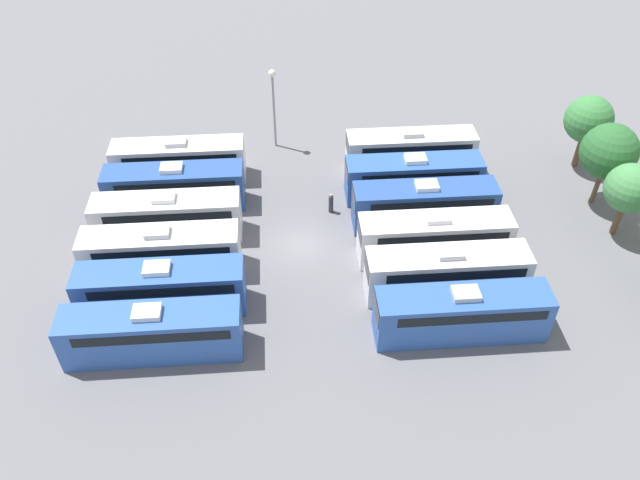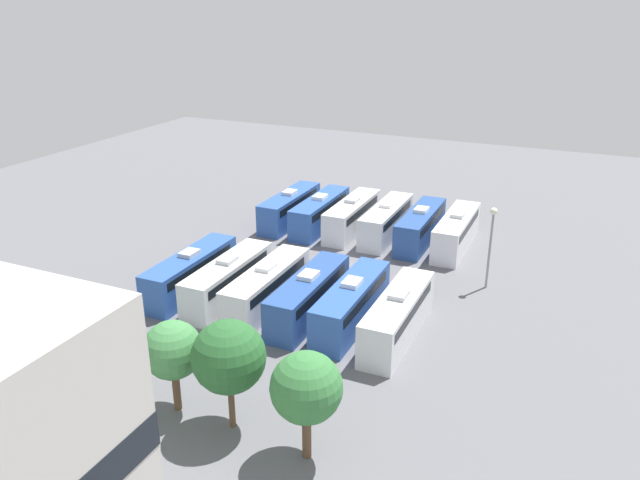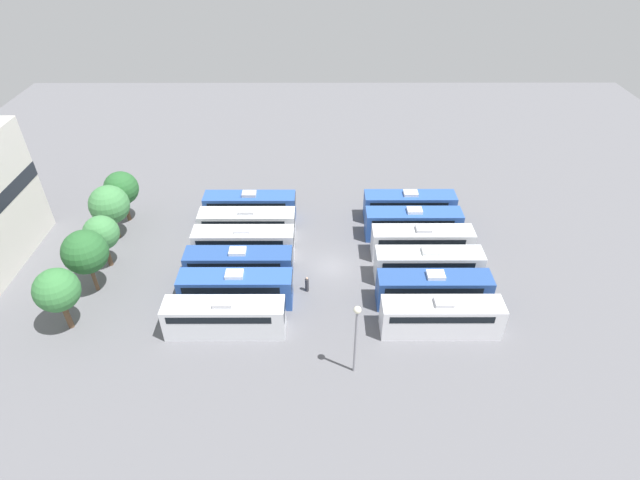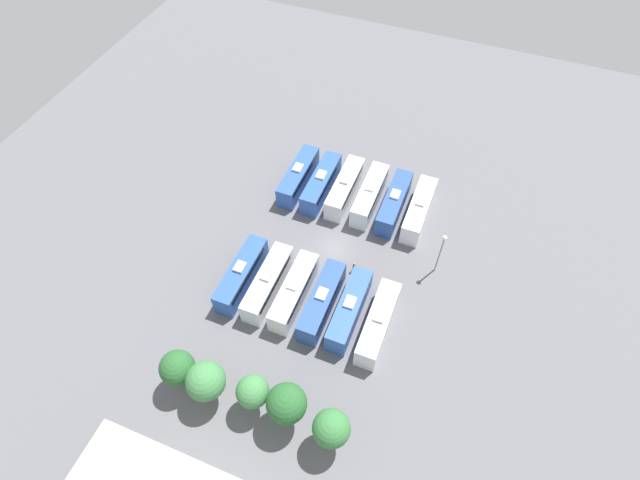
% 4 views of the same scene
% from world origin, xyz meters
% --- Properties ---
extents(ground_plane, '(113.57, 113.57, 0.00)m').
position_xyz_m(ground_plane, '(0.00, 0.00, 0.00)').
color(ground_plane, slate).
extents(bus_0, '(2.51, 10.45, 3.61)m').
position_xyz_m(bus_0, '(-8.98, -9.28, 1.79)').
color(bus_0, white).
rests_on(bus_0, ground_plane).
extents(bus_1, '(2.51, 10.45, 3.61)m').
position_xyz_m(bus_1, '(-5.41, -9.27, 1.79)').
color(bus_1, '#284C93').
rests_on(bus_1, ground_plane).
extents(bus_2, '(2.51, 10.45, 3.61)m').
position_xyz_m(bus_2, '(-1.81, -9.44, 1.79)').
color(bus_2, silver).
rests_on(bus_2, ground_plane).
extents(bus_3, '(2.51, 10.45, 3.61)m').
position_xyz_m(bus_3, '(1.92, -9.43, 1.79)').
color(bus_3, silver).
rests_on(bus_3, ground_plane).
extents(bus_4, '(2.51, 10.45, 3.61)m').
position_xyz_m(bus_4, '(5.40, -9.04, 1.79)').
color(bus_4, '#2D56A8').
rests_on(bus_4, ground_plane).
extents(bus_5, '(2.51, 10.45, 3.61)m').
position_xyz_m(bus_5, '(9.01, -9.16, 1.79)').
color(bus_5, '#2D56A8').
rests_on(bus_5, ground_plane).
extents(bus_6, '(2.51, 10.45, 3.61)m').
position_xyz_m(bus_6, '(-8.99, 9.46, 1.79)').
color(bus_6, silver).
rests_on(bus_6, ground_plane).
extents(bus_7, '(2.51, 10.45, 3.61)m').
position_xyz_m(bus_7, '(-5.26, 8.98, 1.79)').
color(bus_7, '#2D56A8').
rests_on(bus_7, ground_plane).
extents(bus_8, '(2.51, 10.45, 3.61)m').
position_xyz_m(bus_8, '(-1.82, 9.14, 1.79)').
color(bus_8, '#284C93').
rests_on(bus_8, ground_plane).
extents(bus_9, '(2.51, 10.45, 3.61)m').
position_xyz_m(bus_9, '(1.83, 9.11, 1.79)').
color(bus_9, silver).
rests_on(bus_9, ground_plane).
extents(bus_10, '(2.51, 10.45, 3.61)m').
position_xyz_m(bus_10, '(5.33, 9.14, 1.79)').
color(bus_10, silver).
rests_on(bus_10, ground_plane).
extents(bus_11, '(2.51, 10.45, 3.61)m').
position_xyz_m(bus_11, '(8.91, 9.24, 1.79)').
color(bus_11, '#2D56A8').
rests_on(bus_11, ground_plane).
extents(worker_person, '(0.36, 0.36, 1.68)m').
position_xyz_m(worker_person, '(-3.66, 2.43, 0.78)').
color(worker_person, '#333338').
rests_on(worker_person, ground_plane).
extents(light_pole, '(0.60, 0.60, 7.10)m').
position_xyz_m(light_pole, '(-13.36, -1.56, 4.88)').
color(light_pole, gray).
rests_on(light_pole, ground_plane).
extents(tree_0, '(3.81, 3.81, 6.27)m').
position_xyz_m(tree_0, '(-8.40, 23.41, 4.33)').
color(tree_0, brown).
rests_on(tree_0, ground_plane).
extents(tree_1, '(4.17, 4.17, 6.67)m').
position_xyz_m(tree_1, '(-3.42, 22.84, 4.57)').
color(tree_1, brown).
rests_on(tree_1, ground_plane).
extents(tree_2, '(3.49, 3.49, 5.80)m').
position_xyz_m(tree_2, '(0.38, 22.83, 4.02)').
color(tree_2, brown).
rests_on(tree_2, ground_plane).
extents(tree_3, '(4.21, 4.21, 6.34)m').
position_xyz_m(tree_3, '(5.33, 23.67, 4.21)').
color(tree_3, brown).
rests_on(tree_3, ground_plane).
extents(tree_4, '(3.79, 3.79, 6.15)m').
position_xyz_m(tree_4, '(8.80, 23.50, 4.22)').
color(tree_4, brown).
rests_on(tree_4, ground_plane).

